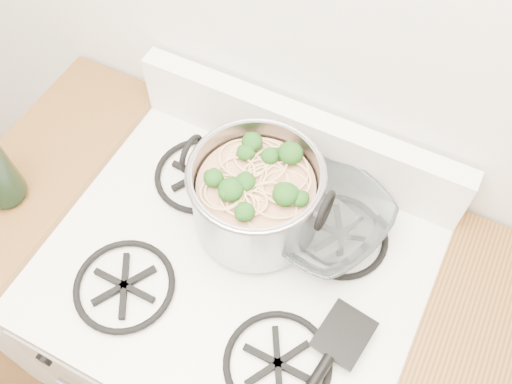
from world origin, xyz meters
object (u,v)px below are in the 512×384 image
(spatula, at_px, (345,333))
(glass_bowl, at_px, (319,220))
(stock_pot, at_px, (256,197))
(gas_range, at_px, (240,337))

(spatula, distance_m, glass_bowl, 0.24)
(stock_pot, height_order, glass_bowl, stock_pot)
(stock_pot, bearing_deg, gas_range, -88.17)
(gas_range, relative_size, stock_pot, 3.10)
(gas_range, distance_m, glass_bowl, 0.54)
(gas_range, bearing_deg, spatula, -9.69)
(stock_pot, xyz_separation_m, glass_bowl, (0.12, 0.05, -0.07))
(stock_pot, xyz_separation_m, spatula, (0.26, -0.15, -0.07))
(glass_bowl, bearing_deg, gas_range, -128.12)
(gas_range, distance_m, stock_pot, 0.58)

